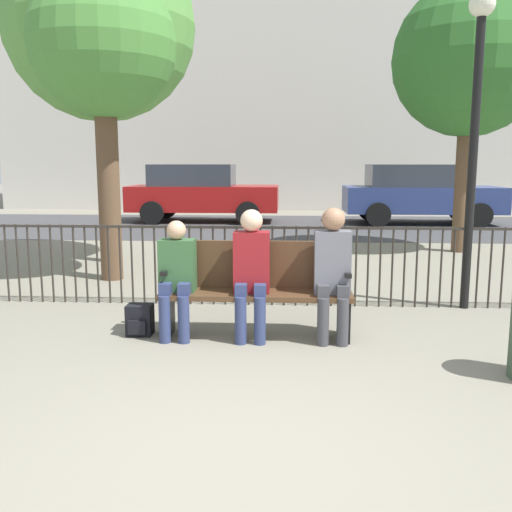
# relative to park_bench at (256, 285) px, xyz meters

# --- Properties ---
(ground_plane) EXTENTS (80.00, 80.00, 0.00)m
(ground_plane) POSITION_rel_park_bench_xyz_m (0.00, -2.38, -0.50)
(ground_plane) COLOR gray
(park_bench) EXTENTS (1.84, 0.45, 0.92)m
(park_bench) POSITION_rel_park_bench_xyz_m (0.00, 0.00, 0.00)
(park_bench) COLOR #4C331E
(park_bench) RESTS_ON ground
(seated_person_0) EXTENTS (0.34, 0.39, 1.14)m
(seated_person_0) POSITION_rel_park_bench_xyz_m (-0.76, -0.13, 0.14)
(seated_person_0) COLOR navy
(seated_person_0) RESTS_ON ground
(seated_person_1) EXTENTS (0.34, 0.39, 1.25)m
(seated_person_1) POSITION_rel_park_bench_xyz_m (-0.04, -0.13, 0.20)
(seated_person_1) COLOR navy
(seated_person_1) RESTS_ON ground
(seated_person_2) EXTENTS (0.34, 0.39, 1.27)m
(seated_person_2) POSITION_rel_park_bench_xyz_m (0.72, -0.13, 0.21)
(seated_person_2) COLOR #3D3D42
(seated_person_2) RESTS_ON ground
(backpack) EXTENTS (0.25, 0.24, 0.30)m
(backpack) POSITION_rel_park_bench_xyz_m (-1.15, -0.08, -0.35)
(backpack) COLOR black
(backpack) RESTS_ON ground
(fence_railing) EXTENTS (9.01, 0.03, 0.95)m
(fence_railing) POSITION_rel_park_bench_xyz_m (-0.02, 1.18, 0.06)
(fence_railing) COLOR #2D2823
(fence_railing) RESTS_ON ground
(tree_0) EXTENTS (2.78, 2.78, 4.91)m
(tree_0) POSITION_rel_park_bench_xyz_m (3.55, 5.49, 3.00)
(tree_0) COLOR brown
(tree_0) RESTS_ON ground
(tree_1) EXTENTS (3.07, 3.07, 5.40)m
(tree_1) POSITION_rel_park_bench_xyz_m (-2.75, 4.06, 3.36)
(tree_1) COLOR #4C3823
(tree_1) RESTS_ON ground
(tree_2) EXTENTS (2.02, 2.02, 4.30)m
(tree_2) POSITION_rel_park_bench_xyz_m (-2.25, 2.58, 2.73)
(tree_2) COLOR brown
(tree_2) RESTS_ON ground
(lamp_post) EXTENTS (0.28, 0.28, 3.50)m
(lamp_post) POSITION_rel_park_bench_xyz_m (2.37, 1.18, 1.83)
(lamp_post) COLOR black
(lamp_post) RESTS_ON ground
(street_surface) EXTENTS (24.00, 6.00, 0.01)m
(street_surface) POSITION_rel_park_bench_xyz_m (0.00, 9.62, -0.49)
(street_surface) COLOR #3D3D3F
(street_surface) RESTS_ON ground
(parked_car_0) EXTENTS (4.20, 1.94, 1.62)m
(parked_car_0) POSITION_rel_park_bench_xyz_m (3.86, 10.47, 0.35)
(parked_car_0) COLOR navy
(parked_car_0) RESTS_ON ground
(parked_car_1) EXTENTS (4.20, 1.94, 1.62)m
(parked_car_1) POSITION_rel_park_bench_xyz_m (-2.19, 10.70, 0.35)
(parked_car_1) COLOR maroon
(parked_car_1) RESTS_ON ground
(building_facade) EXTENTS (20.00, 6.00, 15.46)m
(building_facade) POSITION_rel_park_bench_xyz_m (0.00, 17.62, 7.23)
(building_facade) COLOR beige
(building_facade) RESTS_ON ground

